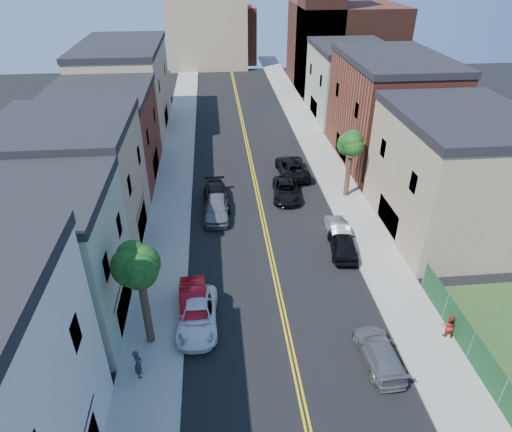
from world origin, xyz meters
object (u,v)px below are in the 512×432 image
object	(u,v)px
white_pickup	(197,316)
black_car_left	(216,197)
black_car_right	(343,243)
dark_car_right_far	(292,167)
pedestrian_right	(449,326)
black_suv_lane	(286,190)
silver_car_right	(338,229)
red_sedan	(193,303)
pedestrian_left	(138,364)
grey_car_left	(217,207)
grey_car_right	(379,353)

from	to	relation	value
white_pickup	black_car_left	world-z (taller)	black_car_left
black_car_left	black_car_right	distance (m)	12.20
dark_car_right_far	pedestrian_right	distance (m)	22.83
black_car_left	black_suv_lane	size ratio (longest dim) A/B	1.03
silver_car_right	pedestrian_right	xyz separation A→B (m)	(3.60, -10.98, 0.24)
red_sedan	black_car_left	xyz separation A→B (m)	(1.70, 13.42, 0.00)
red_sedan	black_car_left	size ratio (longest dim) A/B	0.88
black_suv_lane	white_pickup	bearing A→B (deg)	-111.08
white_pickup	pedestrian_left	xyz separation A→B (m)	(-2.96, -3.56, 0.32)
black_car_right	dark_car_right_far	xyz separation A→B (m)	(-1.54, 13.35, 0.04)
black_car_right	pedestrian_right	world-z (taller)	pedestrian_right
white_pickup	grey_car_left	xyz separation A→B (m)	(1.46, 12.49, 0.14)
black_car_right	white_pickup	bearing A→B (deg)	38.09
grey_car_left	pedestrian_right	size ratio (longest dim) A/B	3.30
dark_car_right_far	pedestrian_left	size ratio (longest dim) A/B	3.32
grey_car_left	white_pickup	bearing A→B (deg)	-94.71
white_pickup	silver_car_right	distance (m)	13.74
black_car_right	silver_car_right	size ratio (longest dim) A/B	1.12
white_pickup	pedestrian_right	bearing A→B (deg)	-8.25
red_sedan	black_car_left	bearing A→B (deg)	80.11
red_sedan	grey_car_right	size ratio (longest dim) A/B	1.02
black_suv_lane	pedestrian_right	distance (m)	18.90
silver_car_right	pedestrian_right	distance (m)	11.56
black_car_right	pedestrian_left	size ratio (longest dim) A/B	2.57
pedestrian_right	black_car_left	bearing A→B (deg)	-30.79
black_car_right	black_suv_lane	world-z (taller)	black_car_right
white_pickup	red_sedan	bearing A→B (deg)	103.90
black_car_left	pedestrian_left	bearing A→B (deg)	-105.55
white_pickup	grey_car_left	size ratio (longest dim) A/B	1.03
black_car_right	silver_car_right	xyz separation A→B (m)	(0.16, 2.12, -0.11)
grey_car_right	black_car_right	xyz separation A→B (m)	(0.74, 10.17, 0.12)
white_pickup	black_car_left	bearing A→B (deg)	85.65
black_car_left	pedestrian_right	bearing A→B (deg)	-54.56
dark_car_right_far	pedestrian_right	size ratio (longest dim) A/B	3.87
red_sedan	pedestrian_left	xyz separation A→B (m)	(-2.71, -4.66, 0.28)
grey_car_right	dark_car_right_far	xyz separation A→B (m)	(-0.80, 23.51, 0.17)
grey_car_right	silver_car_right	world-z (taller)	silver_car_right
white_pickup	dark_car_right_far	xyz separation A→B (m)	(9.06, 19.77, 0.10)
red_sedan	grey_car_left	distance (m)	11.52
black_car_left	dark_car_right_far	world-z (taller)	dark_car_right_far
black_car_left	silver_car_right	size ratio (longest dim) A/B	1.28
pedestrian_right	red_sedan	bearing A→B (deg)	8.35
red_sedan	dark_car_right_far	size ratio (longest dim) A/B	0.78
red_sedan	silver_car_right	world-z (taller)	red_sedan
white_pickup	grey_car_left	distance (m)	12.58
white_pickup	grey_car_right	size ratio (longest dim) A/B	1.14
black_car_left	black_suv_lane	bearing A→B (deg)	5.04
black_suv_lane	black_car_right	bearing A→B (deg)	-66.35
black_car_right	silver_car_right	world-z (taller)	black_car_right
grey_car_right	black_car_right	bearing A→B (deg)	-96.16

